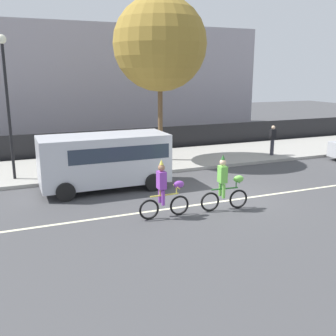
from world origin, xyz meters
TOP-DOWN VIEW (x-y plane):
  - ground_plane at (0.00, 0.00)m, footprint 80.00×80.00m
  - road_centre_line at (0.00, -0.50)m, footprint 36.00×0.14m
  - sidewalk_curb at (0.00, 6.50)m, footprint 60.00×5.00m
  - fence_line at (0.00, 9.40)m, footprint 40.00×0.08m
  - building_backdrop at (-3.23, 18.00)m, footprint 28.00×8.00m
  - parade_cyclist_purple at (-2.74, -1.19)m, footprint 1.72×0.50m
  - parade_cyclist_lime at (-0.59, -1.30)m, footprint 1.72×0.50m
  - parked_van_silver at (-3.68, 2.70)m, footprint 5.00×2.22m
  - street_lamp_post at (-7.08, 5.16)m, footprint 0.36×0.36m
  - street_tree_near_lamp at (0.04, 6.30)m, footprint 4.57×4.57m
  - pedestrian_onlooker at (6.12, 5.06)m, footprint 0.32×0.20m

SIDE VIEW (x-z plane):
  - ground_plane at x=0.00m, z-range 0.00..0.00m
  - road_centre_line at x=0.00m, z-range 0.00..0.01m
  - sidewalk_curb at x=0.00m, z-range 0.00..0.15m
  - fence_line at x=0.00m, z-range 0.00..1.40m
  - parade_cyclist_purple at x=-2.74m, z-range -0.12..1.80m
  - parade_cyclist_lime at x=-0.59m, z-range -0.12..1.80m
  - pedestrian_onlooker at x=6.12m, z-range 0.20..1.82m
  - parked_van_silver at x=-3.68m, z-range 0.19..2.37m
  - building_backdrop at x=-3.23m, z-range 0.00..7.73m
  - street_lamp_post at x=-7.08m, z-range 1.06..6.92m
  - street_tree_near_lamp at x=0.04m, z-range 1.88..9.92m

